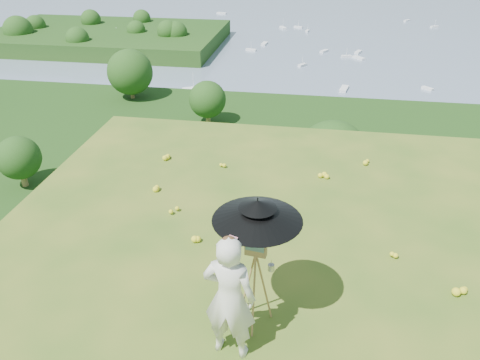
# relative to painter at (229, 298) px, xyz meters

# --- Properties ---
(ground) EXTENTS (14.00, 14.00, 0.00)m
(ground) POSITION_rel_painter_xyz_m (2.03, 0.96, -0.94)
(ground) COLOR #38621C
(ground) RESTS_ON ground
(forest_slope) EXTENTS (140.00, 56.00, 22.00)m
(forest_slope) POSITION_rel_painter_xyz_m (2.03, 35.96, -29.94)
(forest_slope) COLOR #11370F
(forest_slope) RESTS_ON bay_water
(shoreline_tier) EXTENTS (170.00, 28.00, 8.00)m
(shoreline_tier) POSITION_rel_painter_xyz_m (2.03, 75.96, -36.94)
(shoreline_tier) COLOR #6A6455
(shoreline_tier) RESTS_ON bay_water
(bay_water) EXTENTS (700.00, 700.00, 0.00)m
(bay_water) POSITION_rel_painter_xyz_m (2.03, 240.96, -34.94)
(bay_water) COLOR slate
(bay_water) RESTS_ON ground
(peninsula) EXTENTS (90.00, 60.00, 12.00)m
(peninsula) POSITION_rel_painter_xyz_m (-72.97, 155.96, -29.94)
(peninsula) COLOR #11370F
(peninsula) RESTS_ON bay_water
(slope_trees) EXTENTS (110.00, 50.00, 6.00)m
(slope_trees) POSITION_rel_painter_xyz_m (2.03, 35.96, -15.94)
(slope_trees) COLOR #204615
(slope_trees) RESTS_ON forest_slope
(harbor_town) EXTENTS (110.00, 22.00, 5.00)m
(harbor_town) POSITION_rel_painter_xyz_m (2.03, 75.96, -30.44)
(harbor_town) COLOR silver
(harbor_town) RESTS_ON shoreline_tier
(moored_boats) EXTENTS (140.00, 140.00, 0.70)m
(moored_boats) POSITION_rel_painter_xyz_m (-10.47, 161.96, -34.59)
(moored_boats) COLOR white
(moored_boats) RESTS_ON bay_water
(wildflowers) EXTENTS (10.00, 10.50, 0.12)m
(wildflowers) POSITION_rel_painter_xyz_m (2.03, 1.21, -0.88)
(wildflowers) COLOR yellow
(wildflowers) RESTS_ON ground
(painter) EXTENTS (0.74, 0.53, 1.89)m
(painter) POSITION_rel_painter_xyz_m (0.00, 0.00, 0.00)
(painter) COLOR silver
(painter) RESTS_ON ground
(field_easel) EXTENTS (0.66, 0.66, 1.53)m
(field_easel) POSITION_rel_painter_xyz_m (0.26, 0.55, -0.18)
(field_easel) COLOR #A37644
(field_easel) RESTS_ON ground
(sun_umbrella) EXTENTS (1.37, 1.37, 0.84)m
(sun_umbrella) POSITION_rel_painter_xyz_m (0.27, 0.58, 0.73)
(sun_umbrella) COLOR black
(sun_umbrella) RESTS_ON field_easel
(painter_cap) EXTENTS (0.27, 0.29, 0.10)m
(painter_cap) POSITION_rel_painter_xyz_m (0.00, 0.00, 0.89)
(painter_cap) COLOR #CB6F7F
(painter_cap) RESTS_ON painter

